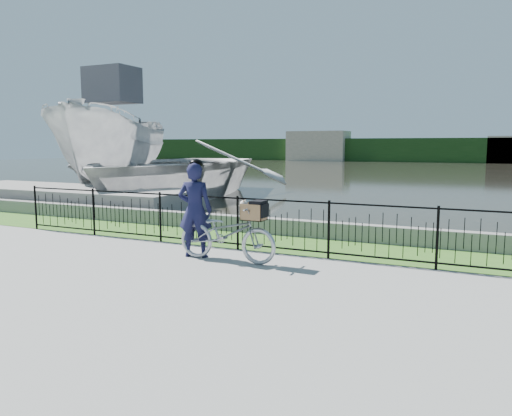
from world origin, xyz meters
The scene contains 12 objects.
ground centered at (0.00, 0.00, 0.00)m, with size 120.00×120.00×0.00m, color gray.
grass_strip centered at (0.00, 2.60, 0.00)m, with size 60.00×2.00×0.01m, color #3B6B22.
water centered at (0.00, 33.00, 0.00)m, with size 120.00×120.00×0.00m, color #27261E.
quay_wall centered at (0.00, 3.60, 0.20)m, with size 60.00×0.30×0.40m, color gray.
fence centered at (0.00, 1.60, 0.58)m, with size 14.00×0.06×1.15m, color black, non-canonical shape.
far_treeline centered at (0.00, 60.00, 1.50)m, with size 120.00×6.00×3.00m, color #1B3C17.
far_building_left centered at (-18.00, 58.00, 2.00)m, with size 8.00×4.00×4.00m, color #AEA18C.
dock centered at (-10.00, 5.50, 0.35)m, with size 10.00×3.00×0.70m, color gray.
bicycle_rig centered at (-0.69, 0.58, 0.55)m, with size 2.05×0.71×1.22m.
cyclist centered at (-1.45, 0.64, 0.96)m, with size 0.78×0.61×1.94m.
boat_near centered at (-11.99, 10.41, 2.05)m, with size 7.22×10.74×5.68m.
boat_far centered at (-8.58, 9.85, 1.21)m, with size 9.77×12.64×2.42m.
Camera 1 is at (3.84, -7.65, 2.23)m, focal length 35.00 mm.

